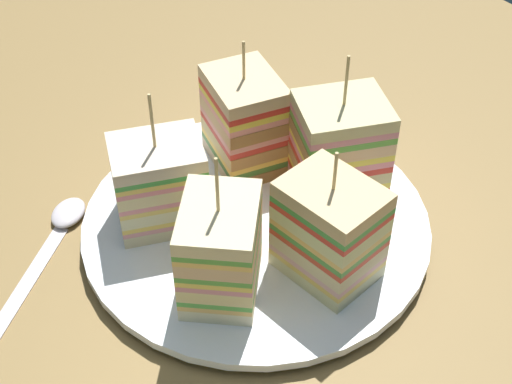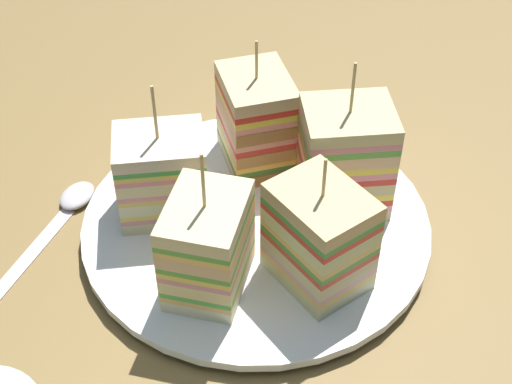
{
  "view_description": "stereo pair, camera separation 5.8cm",
  "coord_description": "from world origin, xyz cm",
  "px_view_note": "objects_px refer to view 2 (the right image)",
  "views": [
    {
      "loc": [
        -34.28,
        25.75,
        43.52
      ],
      "look_at": [
        0.0,
        0.0,
        4.35
      ],
      "focal_mm": 52.0,
      "sensor_mm": 36.0,
      "label": 1
    },
    {
      "loc": [
        -37.44,
        20.89,
        43.52
      ],
      "look_at": [
        0.0,
        0.0,
        4.35
      ],
      "focal_mm": 52.0,
      "sensor_mm": 36.0,
      "label": 2
    }
  ],
  "objects_px": {
    "plate": "(256,224)",
    "sandwich_wedge_0": "(207,246)",
    "sandwich_wedge_2": "(345,158)",
    "sandwich_wedge_4": "(163,175)",
    "sandwich_wedge_3": "(257,121)",
    "sandwich_wedge_1": "(319,237)",
    "spoon": "(63,213)"
  },
  "relations": [
    {
      "from": "plate",
      "to": "sandwich_wedge_1",
      "type": "distance_m",
      "value": 0.09
    },
    {
      "from": "sandwich_wedge_3",
      "to": "plate",
      "type": "bearing_deg",
      "value": -16.21
    },
    {
      "from": "plate",
      "to": "sandwich_wedge_0",
      "type": "xyz_separation_m",
      "value": [
        -0.04,
        0.06,
        0.04
      ]
    },
    {
      "from": "plate",
      "to": "spoon",
      "type": "bearing_deg",
      "value": 54.71
    },
    {
      "from": "sandwich_wedge_0",
      "to": "sandwich_wedge_3",
      "type": "distance_m",
      "value": 0.15
    },
    {
      "from": "sandwich_wedge_0",
      "to": "sandwich_wedge_3",
      "type": "bearing_deg",
      "value": -0.31
    },
    {
      "from": "sandwich_wedge_0",
      "to": "sandwich_wedge_4",
      "type": "distance_m",
      "value": 0.09
    },
    {
      "from": "plate",
      "to": "sandwich_wedge_0",
      "type": "distance_m",
      "value": 0.09
    },
    {
      "from": "plate",
      "to": "sandwich_wedge_2",
      "type": "height_order",
      "value": "sandwich_wedge_2"
    },
    {
      "from": "sandwich_wedge_0",
      "to": "sandwich_wedge_3",
      "type": "height_order",
      "value": "sandwich_wedge_0"
    },
    {
      "from": "sandwich_wedge_4",
      "to": "spoon",
      "type": "xyz_separation_m",
      "value": [
        0.05,
        0.07,
        -0.05
      ]
    },
    {
      "from": "sandwich_wedge_1",
      "to": "sandwich_wedge_2",
      "type": "height_order",
      "value": "sandwich_wedge_2"
    },
    {
      "from": "sandwich_wedge_2",
      "to": "spoon",
      "type": "relative_size",
      "value": 0.99
    },
    {
      "from": "spoon",
      "to": "sandwich_wedge_0",
      "type": "bearing_deg",
      "value": -101.33
    },
    {
      "from": "sandwich_wedge_1",
      "to": "spoon",
      "type": "xyz_separation_m",
      "value": [
        0.17,
        0.14,
        -0.05
      ]
    },
    {
      "from": "sandwich_wedge_0",
      "to": "sandwich_wedge_3",
      "type": "xyz_separation_m",
      "value": [
        0.11,
        -0.1,
        0.0
      ]
    },
    {
      "from": "sandwich_wedge_3",
      "to": "sandwich_wedge_4",
      "type": "xyz_separation_m",
      "value": [
        -0.02,
        0.1,
        -0.01
      ]
    },
    {
      "from": "sandwich_wedge_1",
      "to": "plate",
      "type": "bearing_deg",
      "value": 0.62
    },
    {
      "from": "sandwich_wedge_0",
      "to": "sandwich_wedge_2",
      "type": "bearing_deg",
      "value": -35.59
    },
    {
      "from": "spoon",
      "to": "sandwich_wedge_4",
      "type": "bearing_deg",
      "value": -71.52
    },
    {
      "from": "sandwich_wedge_0",
      "to": "sandwich_wedge_1",
      "type": "height_order",
      "value": "sandwich_wedge_0"
    },
    {
      "from": "sandwich_wedge_2",
      "to": "sandwich_wedge_4",
      "type": "xyz_separation_m",
      "value": [
        0.06,
        0.13,
        -0.01
      ]
    },
    {
      "from": "sandwich_wedge_0",
      "to": "sandwich_wedge_2",
      "type": "distance_m",
      "value": 0.14
    },
    {
      "from": "sandwich_wedge_1",
      "to": "sandwich_wedge_4",
      "type": "distance_m",
      "value": 0.14
    },
    {
      "from": "plate",
      "to": "sandwich_wedge_3",
      "type": "height_order",
      "value": "sandwich_wedge_3"
    },
    {
      "from": "sandwich_wedge_3",
      "to": "sandwich_wedge_4",
      "type": "bearing_deg",
      "value": -65.54
    },
    {
      "from": "sandwich_wedge_0",
      "to": "sandwich_wedge_3",
      "type": "relative_size",
      "value": 1.03
    },
    {
      "from": "sandwich_wedge_0",
      "to": "spoon",
      "type": "relative_size",
      "value": 0.92
    },
    {
      "from": "sandwich_wedge_2",
      "to": "sandwich_wedge_4",
      "type": "relative_size",
      "value": 1.09
    },
    {
      "from": "sandwich_wedge_3",
      "to": "spoon",
      "type": "relative_size",
      "value": 0.89
    },
    {
      "from": "sandwich_wedge_0",
      "to": "sandwich_wedge_1",
      "type": "bearing_deg",
      "value": -71.62
    },
    {
      "from": "sandwich_wedge_0",
      "to": "sandwich_wedge_2",
      "type": "xyz_separation_m",
      "value": [
        0.03,
        -0.14,
        0.01
      ]
    }
  ]
}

